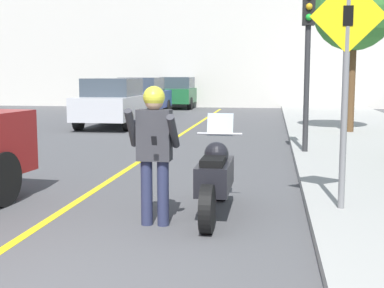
{
  "coord_description": "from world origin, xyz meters",
  "views": [
    {
      "loc": [
        2.14,
        -4.05,
        1.8
      ],
      "look_at": [
        1.09,
        2.87,
        0.89
      ],
      "focal_mm": 50.0,
      "sensor_mm": 36.0,
      "label": 1
    }
  ],
  "objects_px": {
    "crossing_sign": "(346,72)",
    "street_tree": "(354,11)",
    "person_biker": "(154,142)",
    "traffic_light": "(308,39)",
    "motorcycle": "(215,177)",
    "parked_car_blue": "(143,96)",
    "parked_car_green": "(178,92)",
    "parked_car_silver": "(114,102)"
  },
  "relations": [
    {
      "from": "motorcycle",
      "to": "person_biker",
      "type": "relative_size",
      "value": 1.33
    },
    {
      "from": "parked_car_blue",
      "to": "parked_car_green",
      "type": "distance_m",
      "value": 5.56
    },
    {
      "from": "person_biker",
      "to": "parked_car_silver",
      "type": "xyz_separation_m",
      "value": [
        -4.05,
        11.72,
        -0.16
      ]
    },
    {
      "from": "person_biker",
      "to": "crossing_sign",
      "type": "height_order",
      "value": "crossing_sign"
    },
    {
      "from": "motorcycle",
      "to": "traffic_light",
      "type": "xyz_separation_m",
      "value": [
        1.43,
        5.11,
        2.07
      ]
    },
    {
      "from": "motorcycle",
      "to": "parked_car_silver",
      "type": "height_order",
      "value": "parked_car_silver"
    },
    {
      "from": "traffic_light",
      "to": "parked_car_blue",
      "type": "relative_size",
      "value": 0.83
    },
    {
      "from": "traffic_light",
      "to": "parked_car_blue",
      "type": "bearing_deg",
      "value": 119.57
    },
    {
      "from": "traffic_light",
      "to": "parked_car_blue",
      "type": "xyz_separation_m",
      "value": [
        -6.44,
        11.35,
        -1.7
      ]
    },
    {
      "from": "person_biker",
      "to": "parked_car_silver",
      "type": "height_order",
      "value": "parked_car_silver"
    },
    {
      "from": "motorcycle",
      "to": "parked_car_green",
      "type": "relative_size",
      "value": 0.53
    },
    {
      "from": "person_biker",
      "to": "traffic_light",
      "type": "relative_size",
      "value": 0.48
    },
    {
      "from": "person_biker",
      "to": "parked_car_green",
      "type": "relative_size",
      "value": 0.4
    },
    {
      "from": "traffic_light",
      "to": "parked_car_silver",
      "type": "relative_size",
      "value": 0.83
    },
    {
      "from": "crossing_sign",
      "to": "parked_car_blue",
      "type": "relative_size",
      "value": 0.67
    },
    {
      "from": "motorcycle",
      "to": "street_tree",
      "type": "relative_size",
      "value": 0.47
    },
    {
      "from": "motorcycle",
      "to": "parked_car_blue",
      "type": "distance_m",
      "value": 17.21
    },
    {
      "from": "person_biker",
      "to": "crossing_sign",
      "type": "relative_size",
      "value": 0.59
    },
    {
      "from": "parked_car_silver",
      "to": "person_biker",
      "type": "bearing_deg",
      "value": -70.95
    },
    {
      "from": "crossing_sign",
      "to": "parked_car_green",
      "type": "bearing_deg",
      "value": 105.23
    },
    {
      "from": "motorcycle",
      "to": "person_biker",
      "type": "height_order",
      "value": "person_biker"
    },
    {
      "from": "motorcycle",
      "to": "crossing_sign",
      "type": "xyz_separation_m",
      "value": [
        1.59,
        0.05,
        1.34
      ]
    },
    {
      "from": "crossing_sign",
      "to": "parked_car_blue",
      "type": "height_order",
      "value": "crossing_sign"
    },
    {
      "from": "parked_car_silver",
      "to": "motorcycle",
      "type": "bearing_deg",
      "value": -67.04
    },
    {
      "from": "motorcycle",
      "to": "traffic_light",
      "type": "relative_size",
      "value": 0.64
    },
    {
      "from": "parked_car_blue",
      "to": "person_biker",
      "type": "bearing_deg",
      "value": -75.71
    },
    {
      "from": "motorcycle",
      "to": "parked_car_green",
      "type": "xyz_separation_m",
      "value": [
        -4.38,
        21.98,
        0.37
      ]
    },
    {
      "from": "traffic_light",
      "to": "parked_car_green",
      "type": "height_order",
      "value": "traffic_light"
    },
    {
      "from": "street_tree",
      "to": "parked_car_green",
      "type": "bearing_deg",
      "value": 120.5
    },
    {
      "from": "traffic_light",
      "to": "person_biker",
      "type": "bearing_deg",
      "value": -110.09
    },
    {
      "from": "crossing_sign",
      "to": "traffic_light",
      "type": "height_order",
      "value": "traffic_light"
    },
    {
      "from": "person_biker",
      "to": "traffic_light",
      "type": "height_order",
      "value": "traffic_light"
    },
    {
      "from": "motorcycle",
      "to": "parked_car_blue",
      "type": "xyz_separation_m",
      "value": [
        -5.01,
        16.46,
        0.37
      ]
    },
    {
      "from": "person_biker",
      "to": "parked_car_blue",
      "type": "bearing_deg",
      "value": 104.29
    },
    {
      "from": "parked_car_blue",
      "to": "traffic_light",
      "type": "bearing_deg",
      "value": -60.43
    },
    {
      "from": "motorcycle",
      "to": "parked_car_silver",
      "type": "relative_size",
      "value": 0.53
    },
    {
      "from": "parked_car_silver",
      "to": "parked_car_blue",
      "type": "distance_m",
      "value": 5.36
    },
    {
      "from": "crossing_sign",
      "to": "street_tree",
      "type": "relative_size",
      "value": 0.6
    },
    {
      "from": "traffic_light",
      "to": "street_tree",
      "type": "distance_m",
      "value": 4.78
    },
    {
      "from": "crossing_sign",
      "to": "traffic_light",
      "type": "relative_size",
      "value": 0.81
    },
    {
      "from": "person_biker",
      "to": "parked_car_blue",
      "type": "xyz_separation_m",
      "value": [
        -4.35,
        17.07,
        -0.16
      ]
    },
    {
      "from": "person_biker",
      "to": "crossing_sign",
      "type": "distance_m",
      "value": 2.48
    }
  ]
}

